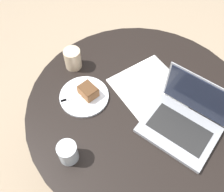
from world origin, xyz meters
The scene contains 9 objects.
ground_plane centered at (0.00, 0.00, 0.00)m, with size 12.00×12.00×0.00m, color gray.
dining_table centered at (0.00, 0.00, 0.57)m, with size 1.03×1.03×0.70m.
paper_document centered at (0.02, -0.10, 0.70)m, with size 0.38×0.34×0.00m.
plate centered at (0.20, 0.16, 0.71)m, with size 0.22×0.22×0.01m.
cake_slice centered at (0.20, 0.14, 0.74)m, with size 0.08×0.07×0.05m.
fork centered at (0.22, 0.20, 0.72)m, with size 0.08×0.17×0.00m.
coffee_glass centered at (0.39, 0.08, 0.75)m, with size 0.08×0.08×0.10m.
water_glass centered at (0.02, 0.38, 0.75)m, with size 0.08×0.08×0.09m.
laptop centered at (-0.19, -0.06, 0.74)m, with size 0.34×0.29×0.22m.
Camera 1 is at (-0.38, 0.52, 1.70)m, focal length 42.00 mm.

